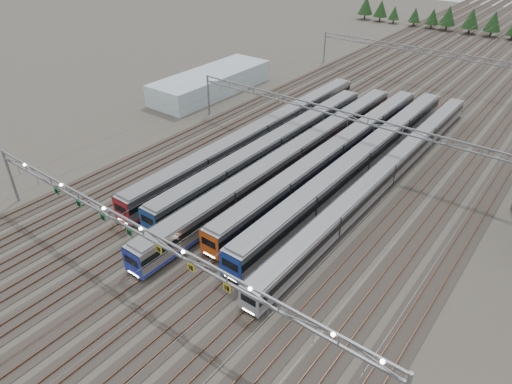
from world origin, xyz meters
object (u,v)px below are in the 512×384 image
Objects in this scene: train_f at (386,173)px; west_shed at (212,82)px; train_c at (293,157)px; gantry_mid at (335,118)px; gantry_far at (432,56)px; gantry_near at (142,234)px; train_d at (334,153)px; train_e at (360,161)px; train_a at (261,134)px; train_b at (274,147)px.

train_f is 2.21× the size of west_shed.
west_shed reaches higher than train_c.
gantry_far is (0.00, 45.00, 0.00)m from gantry_mid.
gantry_near is (-11.30, -36.08, 5.16)m from train_f.
train_c reaches higher than train_d.
train_c is 6.74m from train_d.
train_a is at bearing -175.51° from train_e.
train_a is 0.93× the size of train_c.
train_c is 0.97× the size of train_f.
train_a is at bearing -102.65° from gantry_far.
train_c is at bearing -131.91° from train_d.
train_c is 1.14× the size of gantry_near.
train_f is 12.76m from gantry_mid.
gantry_near reaches higher than train_d.
gantry_mid is at bearing 89.93° from gantry_near.
gantry_near is (-6.80, -36.41, 4.84)m from train_e.
train_e is at bearing -17.54° from west_shed.
train_f is (13.50, 4.54, -0.25)m from train_c.
train_f is at bearing -19.76° from gantry_mid.
train_e is 45.06m from west_shed.
gantry_far is (0.05, 85.12, -0.70)m from gantry_near.
train_f is (9.00, -0.47, -0.22)m from train_d.
west_shed reaches higher than train_a.
train_a is 13.59m from train_d.
gantry_near reaches higher than train_b.
gantry_near is (6.70, -32.48, 4.89)m from train_b.
train_e is 1.10× the size of gantry_mid.
gantry_near reaches higher than gantry_mid.
west_shed is at bearing 149.00° from train_a.
gantry_near is 1.00× the size of gantry_far.
gantry_mid is at bearing 48.55° from train_b.
gantry_near is (-2.30, -36.55, 4.94)m from train_d.
train_e is (13.50, 3.93, 0.05)m from train_b.
train_f is 1.18× the size of gantry_mid.
train_c is at bearing -21.02° from train_a.
train_b is 34.27m from west_shed.
gantry_near reaches higher than train_c.
train_c is 1.14× the size of gantry_mid.
gantry_near is 40.12m from gantry_mid.
gantry_near is 85.12m from gantry_far.
west_shed is (-38.46, 13.44, 0.13)m from train_d.
gantry_near is (2.20, -31.53, 4.90)m from train_c.
train_a is at bearing -173.43° from train_d.
gantry_near reaches higher than gantry_far.
gantry_near is at bearing -72.25° from train_a.
train_e reaches higher than train_b.
gantry_mid is (0.05, 40.12, -0.70)m from gantry_near.
train_d is at bearing 178.22° from train_e.
train_e is at bearing 16.24° from train_b.
west_shed is at bearing 149.27° from train_b.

